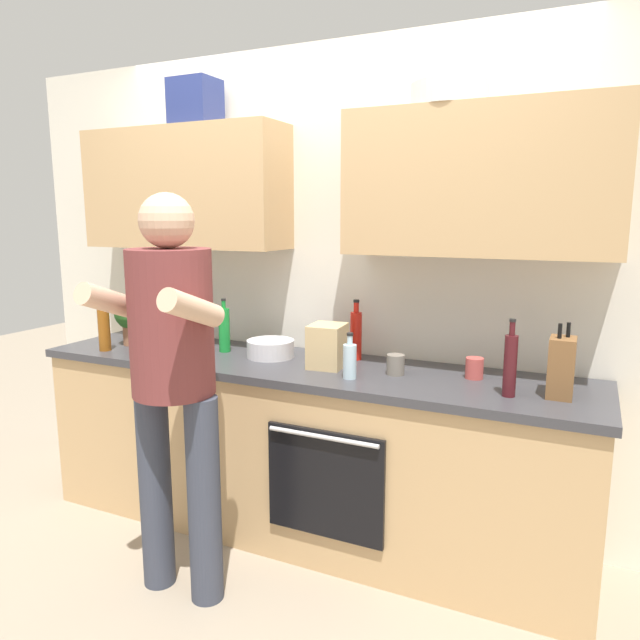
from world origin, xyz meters
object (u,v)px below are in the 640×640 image
object	(u,v)px
person_standing	(173,366)
potted_herb	(132,316)
bottle_vinegar	(137,330)
bottle_hotsauce	(356,334)
bottle_soda	(224,329)
cup_stoneware	(396,365)
cup_tea	(188,335)
bottle_syrup	(104,326)
grocery_bag_bread	(327,346)
bottle_wine	(510,364)
cup_ceramic	(474,368)
mixing_bowl	(271,349)
bottle_water	(350,360)
knife_block	(561,367)
bottle_oil	(132,317)

from	to	relation	value
person_standing	potted_herb	world-z (taller)	person_standing
bottle_vinegar	bottle_hotsauce	world-z (taller)	bottle_vinegar
bottle_soda	cup_stoneware	world-z (taller)	bottle_soda
bottle_soda	cup_tea	world-z (taller)	bottle_soda
bottle_syrup	cup_stoneware	distance (m)	1.61
bottle_soda	cup_tea	size ratio (longest dim) A/B	3.36
bottle_hotsauce	potted_herb	xyz separation A→B (m)	(-1.28, -0.21, 0.04)
person_standing	grocery_bag_bread	xyz separation A→B (m)	(0.40, 0.67, -0.01)
bottle_wine	cup_stoneware	bearing A→B (deg)	167.12
bottle_vinegar	cup_ceramic	bearing A→B (deg)	9.61
cup_tea	mixing_bowl	distance (m)	0.64
cup_ceramic	bottle_soda	bearing A→B (deg)	-178.39
person_standing	bottle_vinegar	xyz separation A→B (m)	(-0.62, 0.48, 0.01)
bottle_water	cup_stoneware	bearing A→B (deg)	41.52
grocery_bag_bread	person_standing	bearing A→B (deg)	-120.86
cup_stoneware	knife_block	size ratio (longest dim) A/B	0.31
bottle_soda	grocery_bag_bread	world-z (taller)	bottle_soda
grocery_bag_bread	bottle_wine	bearing A→B (deg)	-7.10
bottle_vinegar	cup_tea	xyz separation A→B (m)	(0.04, 0.37, -0.09)
cup_ceramic	potted_herb	bearing A→B (deg)	-176.62
bottle_water	cup_stoneware	xyz separation A→B (m)	(0.17, 0.15, -0.04)
mixing_bowl	grocery_bag_bread	distance (m)	0.36
bottle_syrup	bottle_soda	size ratio (longest dim) A/B	1.15
person_standing	bottle_syrup	distance (m)	0.97
person_standing	bottle_wine	size ratio (longest dim) A/B	5.34
bottle_wine	cup_stoneware	world-z (taller)	bottle_wine
bottle_water	cup_tea	xyz separation A→B (m)	(-1.15, 0.32, -0.04)
bottle_hotsauce	bottle_soda	bearing A→B (deg)	-169.10
mixing_bowl	grocery_bag_bread	world-z (taller)	grocery_bag_bread
grocery_bag_bread	potted_herb	bearing A→B (deg)	-179.51
bottle_water	bottle_soda	bearing A→B (deg)	166.03
cup_tea	cup_ceramic	size ratio (longest dim) A/B	0.91
knife_block	bottle_hotsauce	bearing A→B (deg)	166.97
bottle_water	bottle_syrup	xyz separation A→B (m)	(-1.42, -0.05, 0.05)
bottle_soda	bottle_oil	size ratio (longest dim) A/B	1.01
cup_ceramic	potted_herb	xyz separation A→B (m)	(-1.90, -0.11, 0.12)
bottle_vinegar	bottle_soda	xyz separation A→B (m)	(0.38, 0.25, -0.01)
mixing_bowl	cup_ceramic	bearing A→B (deg)	2.15
bottle_syrup	bottle_vinegar	world-z (taller)	bottle_syrup
bottle_wine	knife_block	world-z (taller)	bottle_wine
bottle_water	mixing_bowl	world-z (taller)	bottle_water
bottle_water	knife_block	bearing A→B (deg)	7.23
bottle_syrup	bottle_vinegar	xyz separation A→B (m)	(0.23, 0.00, -0.01)
bottle_oil	potted_herb	bearing A→B (deg)	-46.45
bottle_syrup	cup_tea	xyz separation A→B (m)	(0.27, 0.38, -0.10)
bottle_vinegar	potted_herb	bearing A→B (deg)	137.34
bottle_syrup	bottle_soda	xyz separation A→B (m)	(0.61, 0.26, -0.02)
bottle_soda	bottle_hotsauce	size ratio (longest dim) A/B	0.94
bottle_soda	bottle_water	bearing A→B (deg)	-13.97
bottle_wine	cup_tea	world-z (taller)	bottle_wine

